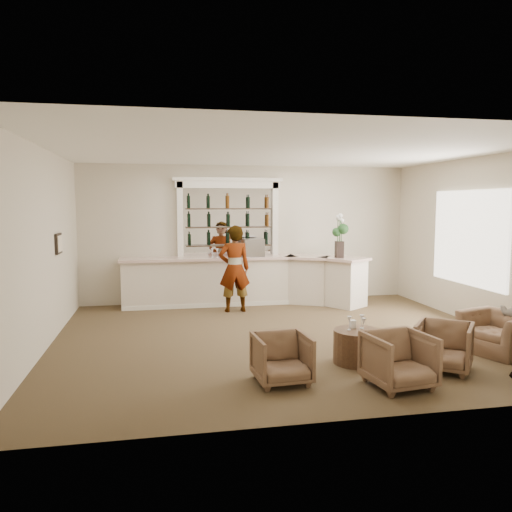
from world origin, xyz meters
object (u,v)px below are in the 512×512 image
Objects in this scene: armchair_right at (444,346)px; flower_vase at (340,233)px; armchair_left at (282,359)px; espresso_machine at (253,248)px; bar_counter at (245,281)px; armchair_center at (399,360)px; cocktail_table at (357,346)px; sommelier at (234,269)px; armchair_far at (498,333)px.

flower_vase reaches higher than armchair_right.
espresso_machine reaches higher than armchair_left.
bar_counter is 5.76m from armchair_center.
cocktail_table is 0.37× the size of sommelier.
sommelier is at bearing 98.23° from armchair_center.
armchair_right reaches higher than armchair_left.
cocktail_table is 1.45m from armchair_left.
armchair_left is at bearing -139.92° from armchair_right.
flower_vase is at bearing 177.00° from armchair_far.
armchair_right is (0.95, 0.50, -0.01)m from armchair_center.
bar_counter reaches higher than cocktail_table.
armchair_right is at bearing -68.96° from bar_counter.
bar_counter is 11.95× the size of espresso_machine.
cocktail_table is at bearing 105.97° from sommelier.
armchair_center is at bearing -82.25° from cocktail_table.
armchair_center is 5.34m from flower_vase.
armchair_far is (3.31, -4.59, -0.25)m from bar_counter.
sommelier reaches higher than armchair_right.
flower_vase reaches higher than sommelier.
armchair_center reaches higher than cocktail_table.
armchair_center is at bearing -84.51° from armchair_far.
bar_counter is 4.72m from cocktail_table.
sommelier is 1.90× the size of flower_vase.
armchair_right reaches higher than cocktail_table.
flower_vase is (-1.21, 3.98, 1.38)m from armchair_far.
armchair_left is at bearing -94.59° from bar_counter.
espresso_machine is (-0.85, 5.66, 0.99)m from armchair_center.
armchair_center is 2.51m from armchair_far.
sommelier is 5.19m from armchair_center.
flower_vase is (1.91, -0.60, 0.36)m from espresso_machine.
sommelier is (-1.26, 3.92, 0.71)m from cocktail_table.
espresso_machine reaches higher than armchair_far.
espresso_machine is (0.19, -0.01, 0.78)m from bar_counter.
espresso_machine is (-3.12, 4.58, 1.03)m from armchair_far.
cocktail_table is 1.06m from armchair_center.
armchair_right is 0.76× the size of flower_vase.
cocktail_table is 4.79m from espresso_machine.
espresso_machine is (-1.80, 5.16, 1.00)m from armchair_right.
armchair_far is 5.64m from espresso_machine.
armchair_center is (1.04, -5.67, -0.21)m from bar_counter.
armchair_left is (-0.05, -4.52, -0.63)m from sommelier.
bar_counter is at bearing 101.00° from cocktail_table.
armchair_left is 0.72× the size of flower_vase.
flower_vase reaches higher than espresso_machine.
armchair_far is at bearing 0.67° from cocktail_table.
armchair_right is at bearing -2.36° from armchair_left.
armchair_left is 0.92× the size of armchair_center.
sommelier is 1.91× the size of armchair_far.
armchair_center is at bearing -79.60° from bar_counter.
cocktail_table is 1.49× the size of espresso_machine.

